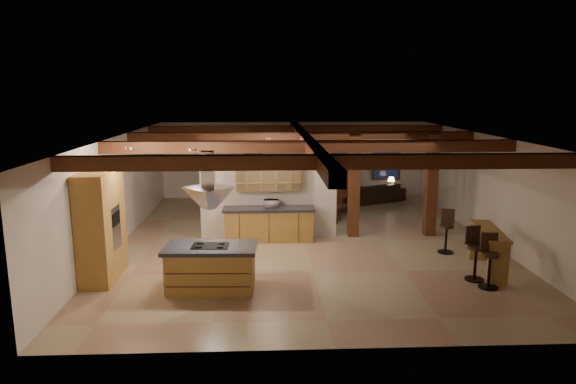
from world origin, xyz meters
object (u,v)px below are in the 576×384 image
(dining_table, at_px, (317,204))
(bar_counter, at_px, (489,243))
(sofa, at_px, (374,193))
(kitchen_island, at_px, (211,267))

(dining_table, bearing_deg, bar_counter, -35.20)
(sofa, bearing_deg, kitchen_island, 33.18)
(kitchen_island, xyz_separation_m, dining_table, (2.88, 6.42, -0.12))
(dining_table, height_order, bar_counter, bar_counter)
(dining_table, relative_size, sofa, 0.89)
(bar_counter, bearing_deg, kitchen_island, -173.05)
(kitchen_island, height_order, dining_table, kitchen_island)
(sofa, bearing_deg, dining_table, 14.56)
(kitchen_island, bearing_deg, dining_table, 65.89)
(bar_counter, bearing_deg, dining_table, 120.45)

